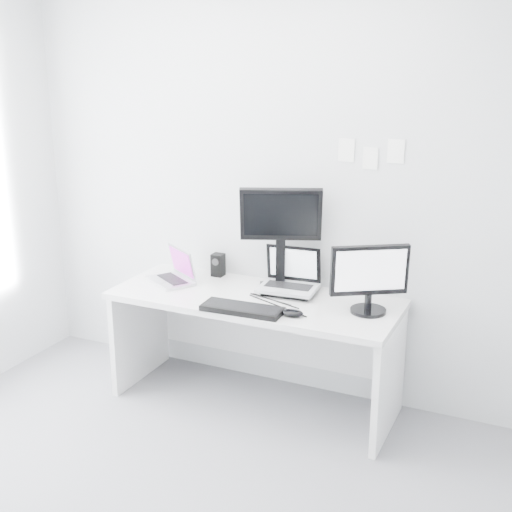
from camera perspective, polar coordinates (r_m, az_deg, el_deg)
name	(u,v)px	position (r m, az deg, el deg)	size (l,w,h in m)	color
back_wall	(277,188)	(4.35, 1.81, 5.73)	(3.60, 3.60, 0.00)	silver
desk	(254,350)	(4.35, -0.13, -7.94)	(1.80, 0.70, 0.73)	silver
macbook	(170,265)	(4.46, -7.28, -0.77)	(0.31, 0.24, 0.24)	#BBBABF
speaker	(218,265)	(4.58, -3.21, -0.75)	(0.08, 0.08, 0.15)	black
dell_laptop	(288,272)	(4.20, 2.72, -1.32)	(0.35, 0.28, 0.30)	#B8BCC1
rear_monitor	(281,237)	(4.23, 2.09, 1.57)	(0.50, 0.18, 0.69)	black
samsung_monitor	(370,278)	(3.94, 9.56, -1.86)	(0.46, 0.21, 0.42)	black
keyboard	(242,309)	(3.96, -1.17, -4.48)	(0.48, 0.17, 0.03)	black
mouse	(293,313)	(3.90, 3.10, -4.81)	(0.13, 0.08, 0.04)	black
wall_note_0	(346,150)	(4.15, 7.61, 8.84)	(0.10, 0.00, 0.14)	white
wall_note_1	(370,158)	(4.11, 9.60, 8.12)	(0.09, 0.00, 0.13)	white
wall_note_2	(396,151)	(4.07, 11.69, 8.63)	(0.10, 0.00, 0.14)	white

